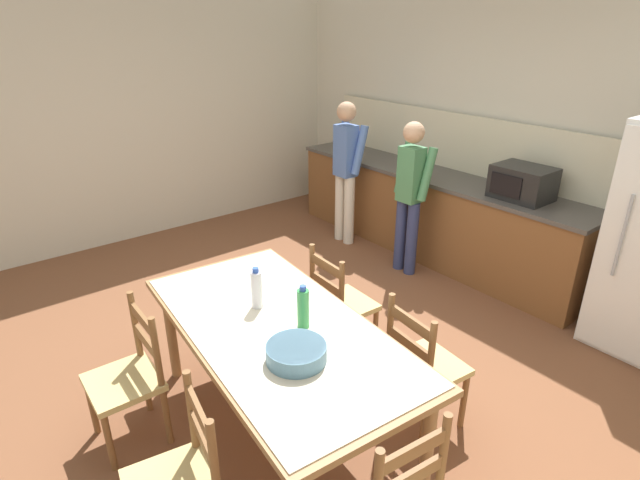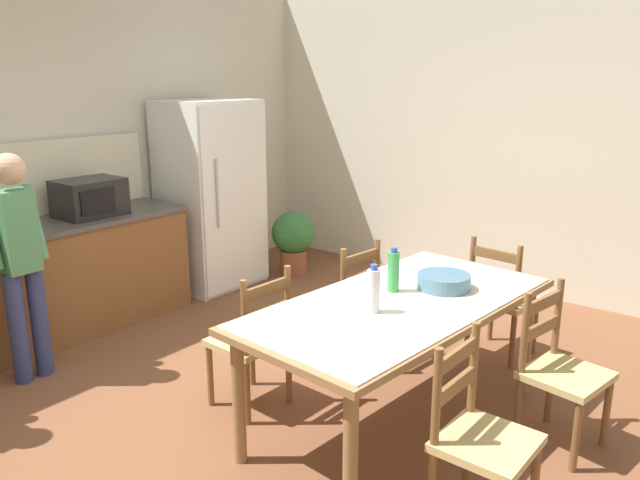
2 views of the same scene
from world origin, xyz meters
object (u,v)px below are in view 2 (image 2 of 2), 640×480
at_px(chair_side_near_left, 479,438).
at_px(chair_side_far_right, 346,303).
at_px(bottle_off_centre, 393,271).
at_px(chair_side_far_left, 253,340).
at_px(dining_table, 399,313).
at_px(serving_bowl, 444,280).
at_px(bottle_near_centre, 373,290).
at_px(potted_plant, 293,238).
at_px(person_at_counter, 19,256).
at_px(microwave, 90,198).
at_px(chair_head_end, 501,299).
at_px(refrigerator, 211,195).
at_px(chair_side_near_right, 560,371).

distance_m(chair_side_near_left, chair_side_far_right, 1.80).
xyz_separation_m(bottle_off_centre, chair_side_far_left, (-0.48, 0.70, -0.47)).
distance_m(dining_table, serving_bowl, 0.38).
distance_m(bottle_near_centre, chair_side_far_right, 1.14).
xyz_separation_m(bottle_off_centre, chair_side_near_left, (-0.62, -0.85, -0.47)).
distance_m(bottle_near_centre, potted_plant, 3.17).
bearing_deg(person_at_counter, microwave, -59.17).
distance_m(serving_bowl, chair_side_near_left, 1.13).
bearing_deg(chair_head_end, chair_side_near_left, 115.85).
bearing_deg(chair_head_end, refrigerator, 9.56).
bearing_deg(person_at_counter, chair_head_end, -136.09).
height_order(bottle_near_centre, chair_side_far_left, bottle_near_centre).
bearing_deg(person_at_counter, chair_side_near_right, -155.54).
bearing_deg(person_at_counter, chair_side_far_right, -135.06).
distance_m(bottle_off_centre, serving_bowl, 0.32).
height_order(refrigerator, dining_table, refrigerator).
xyz_separation_m(refrigerator, bottle_near_centre, (-1.37, -2.77, 0.01)).
relative_size(chair_head_end, chair_side_near_right, 1.00).
distance_m(chair_side_far_right, person_at_counter, 2.23).
xyz_separation_m(bottle_near_centre, chair_side_far_left, (-0.13, 0.79, -0.47)).
distance_m(bottle_near_centre, chair_side_near_left, 0.93).
bearing_deg(bottle_near_centre, chair_side_near_left, -109.47).
distance_m(refrigerator, serving_bowl, 3.00).
relative_size(dining_table, bottle_off_centre, 7.61).
distance_m(microwave, bottle_near_centre, 2.79).
height_order(refrigerator, chair_side_far_right, refrigerator).
bearing_deg(potted_plant, chair_side_far_right, -129.21).
xyz_separation_m(bottle_near_centre, bottle_off_centre, (0.36, 0.09, 0.00)).
relative_size(bottle_off_centre, chair_side_far_left, 0.30).
bearing_deg(microwave, chair_head_end, -63.74).
bearing_deg(refrigerator, chair_side_near_right, -101.72).
bearing_deg(chair_side_near_right, potted_plant, 75.34).
height_order(dining_table, person_at_counter, person_at_counter).
bearing_deg(chair_side_far_right, person_at_counter, -38.63).
relative_size(bottle_off_centre, serving_bowl, 0.84).
relative_size(dining_table, chair_head_end, 2.26).
bearing_deg(chair_head_end, person_at_counter, 50.51).
xyz_separation_m(chair_side_far_left, potted_plant, (2.21, 1.54, -0.06)).
xyz_separation_m(microwave, potted_plant, (2.00, -0.45, -0.68)).
distance_m(chair_side_near_right, person_at_counter, 3.44).
distance_m(serving_bowl, chair_side_far_left, 1.23).
relative_size(microwave, chair_side_far_right, 0.55).
xyz_separation_m(bottle_off_centre, chair_side_far_right, (0.40, 0.62, -0.47)).
height_order(bottle_off_centre, chair_head_end, bottle_off_centre).
bearing_deg(refrigerator, chair_side_far_left, -127.20).
height_order(dining_table, chair_side_near_right, chair_side_near_right).
xyz_separation_m(chair_head_end, chair_side_near_right, (-0.90, -0.70, 0.00)).
distance_m(person_at_counter, potted_plant, 2.91).
distance_m(refrigerator, potted_plant, 0.98).
height_order(refrigerator, person_at_counter, refrigerator).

